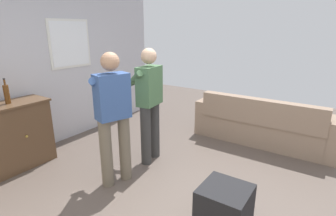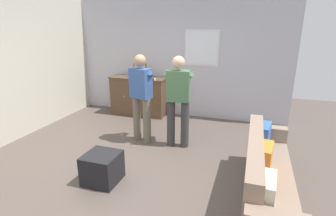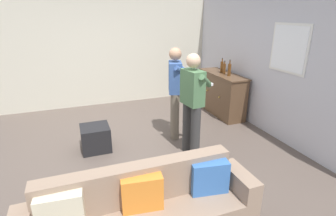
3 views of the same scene
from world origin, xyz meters
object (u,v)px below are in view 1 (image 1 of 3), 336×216
bottle_wine_green (7,94)px  ottoman (224,207)px  person_standing_left (113,113)px  person_standing_right (149,101)px  couch (261,126)px

bottle_wine_green → ottoman: bottle_wine_green is taller
person_standing_left → person_standing_right: 0.72m
bottle_wine_green → person_standing_left: (0.52, -1.46, -0.15)m
couch → bottle_wine_green: bearing=135.6°
person_standing_left → person_standing_right: size_ratio=1.00×
bottle_wine_green → person_standing_right: (1.24, -1.46, -0.15)m
bottle_wine_green → person_standing_left: bearing=-70.4°
person_standing_left → couch: bearing=-28.9°
ottoman → person_standing_right: bearing=64.9°
couch → person_standing_right: bearing=140.8°
couch → person_standing_left: size_ratio=1.38×
person_standing_left → person_standing_right: same height
couch → ottoman: bearing=-173.5°
ottoman → person_standing_left: 1.65m
couch → bottle_wine_green: (-2.75, 2.69, 0.75)m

